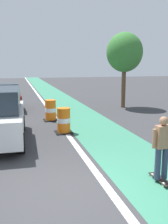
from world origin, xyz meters
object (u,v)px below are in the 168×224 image
object	(u,v)px
traffic_barrel_front	(64,121)
traffic_barrel_mid	(51,111)
parked_sedan_second	(5,97)
street_tree_sidewalk	(125,53)
skateboarder_on_lane	(162,147)

from	to	relation	value
traffic_barrel_front	traffic_barrel_mid	distance (m)	2.57
parked_sedan_second	street_tree_sidewalk	world-z (taller)	street_tree_sidewalk
skateboarder_on_lane	street_tree_sidewalk	size ratio (longest dim) A/B	0.34
street_tree_sidewalk	parked_sedan_second	bearing A→B (deg)	170.47
traffic_barrel_mid	street_tree_sidewalk	bearing A→B (deg)	27.39
skateboarder_on_lane	traffic_barrel_front	bearing A→B (deg)	106.29
traffic_barrel_mid	street_tree_sidewalk	distance (m)	6.81
parked_sedan_second	traffic_barrel_mid	xyz separation A→B (m)	(2.40, -4.09, -0.30)
skateboarder_on_lane	traffic_barrel_mid	size ratio (longest dim) A/B	1.55
parked_sedan_second	street_tree_sidewalk	bearing A→B (deg)	-9.53
traffic_barrel_front	street_tree_sidewalk	distance (m)	8.05
traffic_barrel_front	traffic_barrel_mid	world-z (taller)	same
parked_sedan_second	street_tree_sidewalk	xyz separation A→B (m)	(7.77, -1.30, 2.83)
skateboarder_on_lane	street_tree_sidewalk	bearing A→B (deg)	70.85
traffic_barrel_front	street_tree_sidewalk	bearing A→B (deg)	46.04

